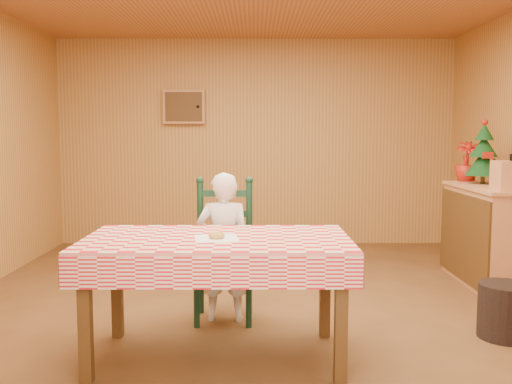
# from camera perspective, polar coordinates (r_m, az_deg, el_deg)

# --- Properties ---
(ground) EXTENTS (6.00, 6.00, 0.00)m
(ground) POSITION_cam_1_polar(r_m,az_deg,el_deg) (4.51, 0.00, -12.35)
(ground) COLOR brown
(ground) RESTS_ON ground
(cabin_walls) EXTENTS (5.10, 6.05, 2.65)m
(cabin_walls) POSITION_cam_1_polar(r_m,az_deg,el_deg) (4.84, -0.04, 10.77)
(cabin_walls) COLOR #B78542
(cabin_walls) RESTS_ON ground
(dining_table) EXTENTS (1.66, 0.96, 0.77)m
(dining_table) POSITION_cam_1_polar(r_m,az_deg,el_deg) (3.57, -3.91, -5.83)
(dining_table) COLOR #513415
(dining_table) RESTS_ON ground
(ladder_chair) EXTENTS (0.44, 0.40, 1.08)m
(ladder_chair) POSITION_cam_1_polar(r_m,az_deg,el_deg) (4.37, -3.20, -6.12)
(ladder_chair) COLOR black
(ladder_chair) RESTS_ON ground
(seated_child) EXTENTS (0.41, 0.27, 1.12)m
(seated_child) POSITION_cam_1_polar(r_m,az_deg,el_deg) (4.30, -3.25, -5.51)
(seated_child) COLOR white
(seated_child) RESTS_ON ground
(napkin) EXTENTS (0.30, 0.30, 0.00)m
(napkin) POSITION_cam_1_polar(r_m,az_deg,el_deg) (3.50, -3.97, -4.65)
(napkin) COLOR white
(napkin) RESTS_ON dining_table
(donut) EXTENTS (0.11, 0.11, 0.03)m
(donut) POSITION_cam_1_polar(r_m,az_deg,el_deg) (3.50, -3.97, -4.35)
(donut) COLOR #B98E42
(donut) RESTS_ON napkin
(shelf_unit) EXTENTS (0.54, 1.24, 0.93)m
(shelf_unit) POSITION_cam_1_polar(r_m,az_deg,el_deg) (5.76, 22.37, -4.04)
(shelf_unit) COLOR tan
(shelf_unit) RESTS_ON ground
(christmas_tree) EXTENTS (0.34, 0.34, 0.62)m
(christmas_tree) POSITION_cam_1_polar(r_m,az_deg,el_deg) (5.92, 21.80, 3.49)
(christmas_tree) COLOR #513415
(christmas_tree) RESTS_ON shelf_unit
(flower_arrangement) EXTENTS (0.28, 0.28, 0.40)m
(flower_arrangement) POSITION_cam_1_polar(r_m,az_deg,el_deg) (6.18, 20.31, 2.90)
(flower_arrangement) COLOR #A61B0F
(flower_arrangement) RESTS_ON shelf_unit
(storage_bin) EXTENTS (0.43, 0.43, 0.38)m
(storage_bin) POSITION_cam_1_polar(r_m,az_deg,el_deg) (4.38, 23.74, -10.84)
(storage_bin) COLOR black
(storage_bin) RESTS_ON ground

